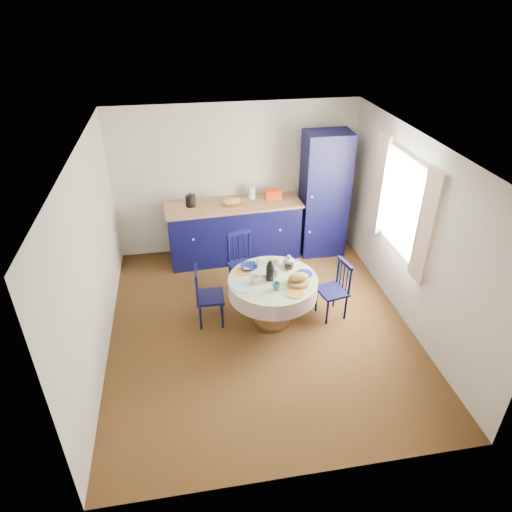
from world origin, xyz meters
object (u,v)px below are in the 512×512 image
Objects in this scene: chair_right at (335,289)px; kitchen_counter at (234,230)px; mug_b at (276,286)px; cobalt_bowl at (249,267)px; mug_c at (289,266)px; dining_table at (273,286)px; chair_far at (243,263)px; mug_a at (255,280)px; chair_left at (207,296)px; mug_d at (258,263)px; pantry_cabinet at (324,195)px.

kitchen_counter is at bearing -159.61° from chair_right.
mug_b is 0.45× the size of cobalt_bowl.
dining_table is at bearing -141.71° from mug_c.
mug_a is at bearing -105.94° from chair_far.
kitchen_counter is at bearing -16.90° from chair_left.
chair_right is at bearing 16.57° from mug_b.
mug_d is (-0.13, 0.58, 0.00)m from mug_b.
dining_table is 0.90m from chair_left.
mug_b is at bearing -64.12° from cobalt_bowl.
cobalt_bowl is (-0.26, 0.54, -0.02)m from mug_b.
chair_right is 1.22m from cobalt_bowl.
mug_d is (0.72, 0.18, 0.33)m from chair_left.
mug_c is at bearing -67.43° from chair_far.
mug_a is 0.55× the size of cobalt_bowl.
pantry_cabinet reaches higher than kitchen_counter.
pantry_cabinet is 1.91m from chair_right.
chair_far is at bearing 108.58° from dining_table.
mug_c is 0.43m from mug_d.
kitchen_counter is 1.87m from dining_table.
chair_right is 8.01× the size of mug_d.
kitchen_counter reaches higher than chair_left.
mug_a is at bearing -154.20° from mug_c.
cobalt_bowl is at bearing -134.42° from pantry_cabinet.
mug_a is (0.02, -0.88, 0.28)m from chair_far.
mug_a is 0.40m from mug_d.
pantry_cabinet reaches higher than dining_table.
dining_table is 0.31m from mug_a.
chair_left is 1.74m from chair_right.
cobalt_bowl is (0.59, 0.14, 0.30)m from chair_left.
pantry_cabinet is at bearing 55.98° from dining_table.
chair_far is 1.12× the size of chair_right.
mug_b is at bearing -120.62° from pantry_cabinet.
kitchen_counter is 1.54m from mug_d.
chair_left is at bearing 154.98° from mug_b.
chair_far is 9.25× the size of mug_b.
chair_left reaches higher than cobalt_bowl.
kitchen_counter reaches higher than chair_right.
chair_left is 8.45× the size of mug_b.
chair_right reaches higher than cobalt_bowl.
pantry_cabinet is 1.77× the size of dining_table.
kitchen_counter is 1.01m from chair_far.
kitchen_counter reaches higher than mug_c.
dining_table reaches higher than mug_b.
pantry_cabinet is 2.47× the size of chair_right.
kitchen_counter reaches higher than dining_table.
mug_c is (-0.61, 0.18, 0.34)m from chair_right.
chair_left is 1.02× the size of chair_right.
mug_c reaches higher than cobalt_bowl.
chair_right is (0.87, 0.02, -0.17)m from dining_table.
dining_table reaches higher than mug_c.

